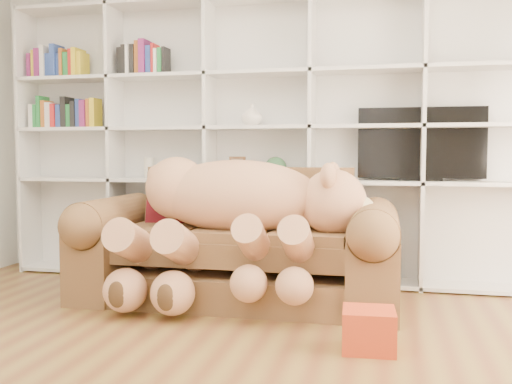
% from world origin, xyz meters
% --- Properties ---
extents(wall_back, '(5.00, 0.02, 2.70)m').
position_xyz_m(wall_back, '(0.00, 2.50, 1.35)').
color(wall_back, white).
rests_on(wall_back, floor).
extents(bookshelf, '(4.43, 0.35, 2.40)m').
position_xyz_m(bookshelf, '(-0.24, 2.36, 1.31)').
color(bookshelf, silver).
rests_on(bookshelf, floor).
extents(sofa, '(2.32, 1.00, 0.97)m').
position_xyz_m(sofa, '(-0.02, 1.65, 0.37)').
color(sofa, brown).
rests_on(sofa, floor).
extents(teddy_bear, '(1.77, 0.96, 1.02)m').
position_xyz_m(teddy_bear, '(0.01, 1.46, 0.68)').
color(teddy_bear, tan).
rests_on(teddy_bear, sofa).
extents(throw_pillow, '(0.44, 0.27, 0.44)m').
position_xyz_m(throw_pillow, '(-0.58, 1.82, 0.71)').
color(throw_pillow, '#580F12').
rests_on(throw_pillow, sofa).
extents(gift_box, '(0.30, 0.28, 0.23)m').
position_xyz_m(gift_box, '(0.96, 0.74, 0.11)').
color(gift_box, '#BF3A19').
rests_on(gift_box, floor).
extents(tv, '(0.99, 0.18, 0.59)m').
position_xyz_m(tv, '(1.31, 2.35, 1.15)').
color(tv, black).
rests_on(tv, bookshelf).
extents(picture_frame, '(0.15, 0.05, 0.18)m').
position_xyz_m(picture_frame, '(-0.20, 2.30, 0.96)').
color(picture_frame, brown).
rests_on(picture_frame, bookshelf).
extents(green_vase, '(0.19, 0.19, 0.19)m').
position_xyz_m(green_vase, '(0.13, 2.30, 0.96)').
color(green_vase, '#305F38').
rests_on(green_vase, bookshelf).
extents(figurine_tall, '(0.10, 0.10, 0.18)m').
position_xyz_m(figurine_tall, '(-1.01, 2.30, 0.96)').
color(figurine_tall, beige).
rests_on(figurine_tall, bookshelf).
extents(figurine_short, '(0.09, 0.09, 0.12)m').
position_xyz_m(figurine_short, '(-0.91, 2.30, 0.93)').
color(figurine_short, beige).
rests_on(figurine_short, bookshelf).
extents(snow_globe, '(0.12, 0.12, 0.12)m').
position_xyz_m(snow_globe, '(-0.58, 2.30, 0.93)').
color(snow_globe, silver).
rests_on(snow_globe, bookshelf).
extents(shelf_vase, '(0.18, 0.18, 0.18)m').
position_xyz_m(shelf_vase, '(-0.07, 2.30, 1.41)').
color(shelf_vase, silver).
rests_on(shelf_vase, bookshelf).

